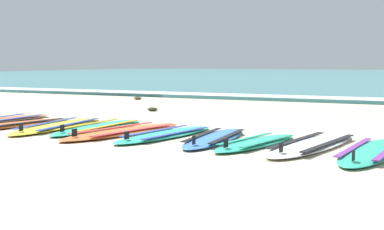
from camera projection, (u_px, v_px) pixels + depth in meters
ground_plane at (170, 137)px, 7.54m from camera, size 80.00×80.00×0.00m
sea at (384, 75)px, 41.28m from camera, size 80.00×60.00×0.10m
wave_foam_strip at (299, 99)px, 14.84m from camera, size 80.00×1.21×0.11m
surfboard_1 at (20, 124)px, 8.89m from camera, size 0.92×2.27×0.18m
surfboard_2 at (58, 126)px, 8.64m from camera, size 0.90×2.58×0.18m
surfboard_3 at (99, 127)px, 8.47m from camera, size 0.60×2.38×0.18m
surfboard_4 at (124, 131)px, 7.94m from camera, size 1.13×2.61×0.18m
surfboard_5 at (166, 134)px, 7.61m from camera, size 0.92×2.30×0.18m
surfboard_6 at (215, 138)px, 7.24m from camera, size 0.67×2.16×0.18m
surfboard_7 at (257, 143)px, 6.82m from camera, size 0.87×1.97×0.18m
surfboard_8 at (313, 144)px, 6.69m from camera, size 1.05×2.55×0.18m
surfboard_9 at (371, 151)px, 6.14m from camera, size 0.80×2.31×0.18m
seaweed_clump_mid_sand at (153, 109)px, 11.61m from camera, size 0.25×0.20×0.09m
seaweed_clump_by_the_boards at (138, 98)px, 15.16m from camera, size 0.25×0.20×0.09m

